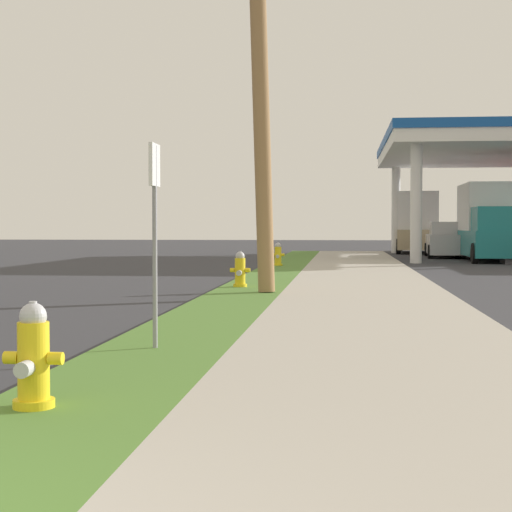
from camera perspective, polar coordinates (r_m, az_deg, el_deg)
fire_hydrant_nearest at (r=6.03m, az=-15.04°, el=-7.00°), size 0.42×0.38×0.74m
fire_hydrant_second at (r=17.32m, az=-1.10°, el=-1.05°), size 0.42×0.38×0.74m
fire_hydrant_third at (r=26.66m, az=1.51°, el=0.04°), size 0.42×0.37×0.74m
utility_pole_midground at (r=16.49m, az=0.20°, el=15.03°), size 1.07×1.16×9.76m
street_sign_post at (r=8.67m, az=-6.97°, el=3.69°), size 0.05×0.36×2.12m
car_silver_by_far_pump at (r=37.70m, az=13.08°, el=1.00°), size 2.16×4.60×1.57m
truck_teal_on_apron at (r=34.57m, az=15.73°, el=2.15°), size 2.22×6.43×3.11m
truck_tan_at_far_bay at (r=44.00m, az=11.07°, el=2.16°), size 2.63×6.55×3.11m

